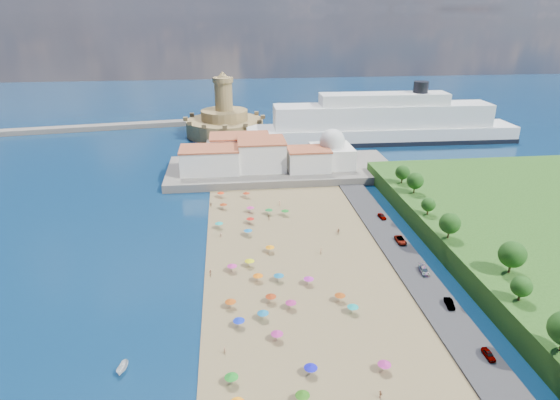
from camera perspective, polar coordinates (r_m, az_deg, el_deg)
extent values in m
plane|color=#071938|center=(121.51, -0.53, -8.03)|extent=(700.00, 700.00, 0.00)
cube|color=#59544C|center=(188.32, 0.14, 3.75)|extent=(90.00, 36.00, 3.00)
cube|color=#59544C|center=(220.69, -6.65, 6.30)|extent=(18.00, 70.00, 2.40)
cube|color=#59544C|center=(282.22, -27.20, 7.53)|extent=(199.03, 34.77, 2.60)
cube|color=silver|center=(181.65, -8.54, 4.78)|extent=(22.00, 14.00, 9.00)
cube|color=silver|center=(183.58, -2.27, 5.53)|extent=(18.00, 16.00, 11.00)
cube|color=silver|center=(182.39, 3.50, 4.90)|extent=(16.00, 12.00, 8.00)
cube|color=silver|center=(194.85, -4.91, 6.30)|extent=(24.00, 14.00, 10.00)
cube|color=silver|center=(188.07, 6.30, 5.34)|extent=(16.00, 16.00, 8.00)
sphere|color=silver|center=(186.42, 6.38, 7.11)|extent=(10.00, 10.00, 10.00)
cylinder|color=silver|center=(185.48, 6.43, 8.24)|extent=(1.20, 1.20, 1.60)
cylinder|color=#94794A|center=(249.04, -6.73, 8.80)|extent=(40.00, 40.00, 8.00)
cylinder|color=#94794A|center=(247.62, -6.80, 10.27)|extent=(24.00, 24.00, 5.00)
cylinder|color=#94794A|center=(245.85, -6.90, 12.43)|extent=(9.00, 9.00, 14.00)
cylinder|color=#94794A|center=(244.61, -6.99, 14.32)|extent=(10.40, 10.40, 2.40)
cone|color=#94794A|center=(244.26, -7.02, 14.95)|extent=(6.00, 6.00, 3.00)
cube|color=black|center=(239.73, 12.17, 7.21)|extent=(134.04, 21.98, 2.15)
cube|color=silver|center=(239.02, 12.23, 7.88)|extent=(133.03, 21.57, 7.96)
cube|color=silver|center=(236.96, 12.41, 10.05)|extent=(106.43, 17.61, 10.62)
cube|color=silver|center=(235.48, 12.57, 11.95)|extent=(62.13, 13.37, 5.31)
cylinder|color=black|center=(240.68, 16.80, 13.04)|extent=(7.08, 7.08, 5.31)
cylinder|color=gray|center=(118.65, -5.86, -8.27)|extent=(0.07, 0.07, 2.00)
cone|color=#B42680|center=(118.19, -5.87, -7.89)|extent=(2.50, 2.50, 0.60)
cylinder|color=gray|center=(163.26, -4.13, 0.62)|extent=(0.07, 0.07, 2.00)
cone|color=#9D280E|center=(162.93, -4.14, 0.91)|extent=(2.50, 2.50, 0.60)
cylinder|color=gray|center=(126.74, -1.23, -6.02)|extent=(0.07, 0.07, 2.00)
cone|color=orange|center=(126.32, -1.24, -5.66)|extent=(2.50, 2.50, 0.60)
cylinder|color=gray|center=(107.97, 7.31, -11.73)|extent=(0.07, 0.07, 2.00)
cone|color=#9E400E|center=(107.47, 7.34, -11.34)|extent=(2.50, 2.50, 0.60)
cylinder|color=gray|center=(148.68, 0.62, -1.56)|extent=(0.07, 0.07, 2.00)
cone|color=#15761F|center=(148.31, 0.62, -1.24)|extent=(2.50, 2.50, 0.60)
cylinder|color=gray|center=(96.36, -0.36, -16.28)|extent=(0.07, 0.07, 2.00)
cone|color=#A12273|center=(95.80, -0.36, -15.86)|extent=(2.50, 2.50, 0.60)
cylinder|color=gray|center=(87.91, -5.93, -20.96)|extent=(0.07, 0.07, 2.00)
cone|color=#167D1D|center=(87.30, -5.95, -20.53)|extent=(2.50, 2.50, 0.60)
cylinder|color=gray|center=(104.84, 1.33, -12.68)|extent=(0.07, 0.07, 2.00)
cone|color=#9C2165|center=(104.32, 1.33, -12.28)|extent=(2.50, 2.50, 0.60)
cylinder|color=gray|center=(101.80, -2.09, -13.90)|extent=(0.07, 0.07, 2.00)
cone|color=#10669A|center=(101.27, -2.09, -13.49)|extent=(2.50, 2.50, 0.60)
cylinder|color=gray|center=(151.32, -3.63, -1.17)|extent=(0.07, 0.07, 2.00)
cone|color=#BD287E|center=(150.97, -3.64, -0.85)|extent=(2.50, 2.50, 0.60)
cylinder|color=gray|center=(154.50, -6.91, -0.78)|extent=(0.07, 0.07, 2.00)
cone|color=#932E0D|center=(154.15, -6.92, -0.47)|extent=(2.50, 2.50, 0.60)
cylinder|color=gray|center=(114.17, -0.16, -9.47)|extent=(0.07, 0.07, 2.00)
cone|color=#106695|center=(113.70, -0.16, -9.08)|extent=(2.50, 2.50, 0.60)
cylinder|color=gray|center=(164.32, -7.23, 0.64)|extent=(0.07, 0.07, 2.00)
cone|color=red|center=(163.99, -7.25, 0.93)|extent=(2.50, 2.50, 0.60)
cylinder|color=gray|center=(143.43, -3.64, -2.54)|extent=(0.07, 0.07, 2.00)
cone|color=#B5160E|center=(143.05, -3.65, -2.21)|extent=(2.50, 2.50, 0.60)
cylinder|color=gray|center=(149.37, -1.37, -1.45)|extent=(0.07, 0.07, 2.00)
cone|color=#136E2A|center=(149.01, -1.38, -1.13)|extent=(2.50, 2.50, 0.60)
cylinder|color=gray|center=(114.25, -2.70, -9.47)|extent=(0.07, 0.07, 2.00)
cone|color=orange|center=(113.78, -2.70, -9.08)|extent=(2.50, 2.50, 0.60)
cylinder|color=gray|center=(106.80, -1.12, -11.95)|extent=(0.07, 0.07, 2.00)
cone|color=#922D0D|center=(106.30, -1.12, -11.55)|extent=(2.50, 2.50, 0.60)
cylinder|color=gray|center=(84.62, 2.76, -22.96)|extent=(0.07, 0.07, 2.00)
cone|color=#266411|center=(83.98, 2.77, -22.53)|extent=(2.50, 2.50, 0.60)
cylinder|color=gray|center=(89.35, 3.76, -20.01)|extent=(0.07, 0.07, 2.00)
cone|color=#0E0EBE|center=(88.75, 3.77, -19.58)|extent=(2.50, 2.50, 0.60)
cylinder|color=gray|center=(91.77, 12.58, -19.25)|extent=(0.07, 0.07, 2.00)
cone|color=#9D2173|center=(91.19, 12.63, -18.82)|extent=(2.50, 2.50, 0.60)
cylinder|color=gray|center=(113.13, 3.51, -9.84)|extent=(0.07, 0.07, 2.00)
cone|color=#A6239B|center=(112.66, 3.52, -9.45)|extent=(2.50, 2.50, 0.60)
cylinder|color=gray|center=(120.47, -3.73, -7.69)|extent=(0.07, 0.07, 2.00)
cone|color=#D4D70B|center=(120.03, -3.74, -7.31)|extent=(2.50, 2.50, 0.60)
cylinder|color=gray|center=(100.06, -5.02, -14.71)|extent=(0.07, 0.07, 2.00)
cone|color=#0D24B3|center=(99.52, -5.04, -14.30)|extent=(2.50, 2.50, 0.60)
cylinder|color=gray|center=(105.67, -6.04, -12.51)|extent=(0.07, 0.07, 2.00)
cone|color=#AC460D|center=(105.16, -6.06, -12.10)|extent=(2.50, 2.50, 0.60)
cylinder|color=gray|center=(104.72, 8.86, -13.03)|extent=(0.07, 0.07, 2.00)
cone|color=#109492|center=(104.21, 8.89, -12.62)|extent=(2.50, 2.50, 0.60)
cylinder|color=gray|center=(141.35, -7.43, -3.08)|extent=(0.07, 0.07, 2.00)
cone|color=#10938B|center=(140.97, -7.45, -2.75)|extent=(2.50, 2.50, 0.60)
cylinder|color=gray|center=(136.10, -3.92, -3.98)|extent=(0.07, 0.07, 2.00)
cone|color=#0C63A8|center=(135.71, -3.93, -3.63)|extent=(2.50, 2.50, 0.60)
imported|color=tan|center=(117.62, -8.45, -8.77)|extent=(0.98, 1.08, 1.79)
imported|color=tan|center=(135.57, -7.22, -4.32)|extent=(1.15, 0.86, 1.58)
imported|color=tan|center=(126.39, 5.00, -6.22)|extent=(0.68, 0.81, 1.90)
imported|color=tan|center=(156.03, -0.04, -0.40)|extent=(1.21, 1.37, 1.84)
imported|color=tan|center=(156.88, -8.42, -0.56)|extent=(1.02, 0.92, 1.67)
imported|color=tan|center=(137.93, 7.13, -3.78)|extent=(1.74, 1.24, 1.81)
imported|color=tan|center=(145.57, -1.40, -2.16)|extent=(0.81, 0.96, 1.76)
imported|color=tan|center=(94.06, -6.77, -17.73)|extent=(0.66, 0.72, 1.64)
imported|color=tan|center=(87.11, 12.14, -22.10)|extent=(0.81, 1.02, 1.62)
imported|color=white|center=(94.81, -18.64, -18.86)|extent=(2.22, 3.98, 1.45)
imported|color=gray|center=(100.18, 24.09, -16.80)|extent=(1.52, 3.67, 1.24)
imported|color=gray|center=(122.18, 17.15, -8.20)|extent=(2.34, 4.93, 1.39)
imported|color=gray|center=(135.47, 14.48, -4.74)|extent=(2.48, 5.20, 1.43)
imported|color=gray|center=(149.31, 12.34, -1.95)|extent=(2.08, 4.17, 1.36)
imported|color=gray|center=(111.50, 19.96, -11.76)|extent=(2.01, 4.30, 1.36)
cylinder|color=#382314|center=(108.85, 27.17, -10.30)|extent=(0.50, 0.50, 2.35)
sphere|color=#14380F|center=(107.81, 27.36, -9.35)|extent=(4.24, 4.24, 4.24)
cylinder|color=#382314|center=(118.12, 26.23, -7.25)|extent=(0.50, 0.50, 3.35)
sphere|color=#14380F|center=(116.78, 26.48, -5.95)|extent=(6.04, 6.04, 6.04)
cylinder|color=#382314|center=(129.07, 19.85, -3.78)|extent=(0.50, 0.50, 3.04)
sphere|color=#14380F|center=(127.96, 20.01, -2.68)|extent=(5.48, 5.48, 5.48)
cylinder|color=#382314|center=(141.87, 17.55, -1.28)|extent=(0.50, 0.50, 2.26)
sphere|color=#14380F|center=(141.10, 17.65, -0.53)|extent=(4.06, 4.06, 4.06)
cylinder|color=#382314|center=(157.18, 16.05, 1.35)|extent=(0.50, 0.50, 3.02)
sphere|color=#14380F|center=(156.28, 16.15, 2.28)|extent=(5.43, 5.43, 5.43)
cylinder|color=#382314|center=(165.29, 14.64, 2.47)|extent=(0.50, 0.50, 2.74)
sphere|color=#14380F|center=(164.51, 14.72, 3.28)|extent=(4.94, 4.94, 4.94)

